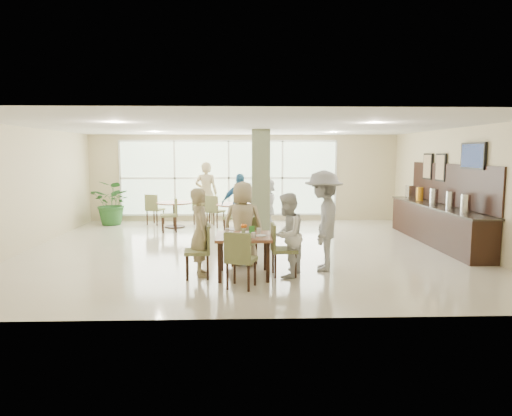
{
  "coord_description": "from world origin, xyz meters",
  "views": [
    {
      "loc": [
        -0.1,
        -10.39,
        2.21
      ],
      "look_at": [
        0.2,
        -1.2,
        1.1
      ],
      "focal_mm": 32.0,
      "sensor_mm": 36.0,
      "label": 1
    }
  ],
  "objects_px": {
    "adult_a": "(239,204)",
    "teen_far": "(243,224)",
    "potted_plant": "(113,203)",
    "teen_standing": "(323,221)",
    "teen_left": "(201,232)",
    "adult_standing": "(206,193)",
    "adult_b": "(268,204)",
    "teen_right": "(287,235)",
    "round_table_left": "(175,208)",
    "round_table_right": "(236,210)",
    "buffet_counter": "(437,221)",
    "main_table": "(244,240)"
  },
  "relations": [
    {
      "from": "teen_far",
      "to": "potted_plant",
      "type": "bearing_deg",
      "value": -39.26
    },
    {
      "from": "teen_far",
      "to": "adult_b",
      "type": "height_order",
      "value": "teen_far"
    },
    {
      "from": "teen_right",
      "to": "adult_standing",
      "type": "relative_size",
      "value": 0.78
    },
    {
      "from": "potted_plant",
      "to": "teen_standing",
      "type": "bearing_deg",
      "value": -45.92
    },
    {
      "from": "teen_left",
      "to": "potted_plant",
      "type": "bearing_deg",
      "value": 16.14
    },
    {
      "from": "round_table_right",
      "to": "adult_standing",
      "type": "height_order",
      "value": "adult_standing"
    },
    {
      "from": "teen_far",
      "to": "teen_standing",
      "type": "relative_size",
      "value": 0.88
    },
    {
      "from": "round_table_right",
      "to": "teen_standing",
      "type": "xyz_separation_m",
      "value": [
        1.68,
        -4.66,
        0.36
      ]
    },
    {
      "from": "adult_a",
      "to": "teen_far",
      "type": "bearing_deg",
      "value": -93.53
    },
    {
      "from": "buffet_counter",
      "to": "adult_b",
      "type": "relative_size",
      "value": 3.16
    },
    {
      "from": "adult_b",
      "to": "potted_plant",
      "type": "bearing_deg",
      "value": -77.05
    },
    {
      "from": "teen_left",
      "to": "teen_standing",
      "type": "xyz_separation_m",
      "value": [
        2.28,
        0.3,
        0.15
      ]
    },
    {
      "from": "adult_a",
      "to": "round_table_left",
      "type": "bearing_deg",
      "value": 142.06
    },
    {
      "from": "adult_b",
      "to": "teen_right",
      "type": "bearing_deg",
      "value": 25.36
    },
    {
      "from": "adult_b",
      "to": "adult_standing",
      "type": "bearing_deg",
      "value": -96.41
    },
    {
      "from": "potted_plant",
      "to": "adult_standing",
      "type": "bearing_deg",
      "value": 2.67
    },
    {
      "from": "potted_plant",
      "to": "teen_right",
      "type": "height_order",
      "value": "teen_right"
    },
    {
      "from": "teen_left",
      "to": "adult_standing",
      "type": "height_order",
      "value": "adult_standing"
    },
    {
      "from": "teen_far",
      "to": "round_table_right",
      "type": "bearing_deg",
      "value": -74.21
    },
    {
      "from": "adult_a",
      "to": "teen_left",
      "type": "bearing_deg",
      "value": -104.13
    },
    {
      "from": "round_table_right",
      "to": "adult_standing",
      "type": "xyz_separation_m",
      "value": [
        -0.95,
        1.16,
        0.39
      ]
    },
    {
      "from": "potted_plant",
      "to": "adult_standing",
      "type": "height_order",
      "value": "adult_standing"
    },
    {
      "from": "potted_plant",
      "to": "teen_far",
      "type": "distance_m",
      "value": 6.59
    },
    {
      "from": "main_table",
      "to": "buffet_counter",
      "type": "xyz_separation_m",
      "value": [
        4.76,
        2.87,
        -0.11
      ]
    },
    {
      "from": "buffet_counter",
      "to": "adult_standing",
      "type": "bearing_deg",
      "value": 150.37
    },
    {
      "from": "round_table_right",
      "to": "buffet_counter",
      "type": "bearing_deg",
      "value": -23.95
    },
    {
      "from": "potted_plant",
      "to": "adult_a",
      "type": "distance_m",
      "value": 4.3
    },
    {
      "from": "teen_right",
      "to": "main_table",
      "type": "bearing_deg",
      "value": -69.6
    },
    {
      "from": "teen_standing",
      "to": "adult_a",
      "type": "xyz_separation_m",
      "value": [
        -1.59,
        3.9,
        -0.12
      ]
    },
    {
      "from": "teen_far",
      "to": "main_table",
      "type": "bearing_deg",
      "value": 104.03
    },
    {
      "from": "teen_right",
      "to": "teen_standing",
      "type": "bearing_deg",
      "value": 143.97
    },
    {
      "from": "buffet_counter",
      "to": "teen_standing",
      "type": "distance_m",
      "value": 4.1
    },
    {
      "from": "teen_right",
      "to": "teen_standing",
      "type": "xyz_separation_m",
      "value": [
        0.73,
        0.44,
        0.19
      ]
    },
    {
      "from": "main_table",
      "to": "buffet_counter",
      "type": "relative_size",
      "value": 0.21
    },
    {
      "from": "buffet_counter",
      "to": "adult_standing",
      "type": "xyz_separation_m",
      "value": [
        -5.89,
        3.35,
        0.42
      ]
    },
    {
      "from": "adult_a",
      "to": "potted_plant",
      "type": "bearing_deg",
      "value": 150.67
    },
    {
      "from": "teen_left",
      "to": "adult_standing",
      "type": "distance_m",
      "value": 6.13
    },
    {
      "from": "teen_left",
      "to": "adult_b",
      "type": "bearing_deg",
      "value": -28.91
    },
    {
      "from": "main_table",
      "to": "teen_far",
      "type": "relative_size",
      "value": 0.59
    },
    {
      "from": "teen_right",
      "to": "adult_a",
      "type": "distance_m",
      "value": 4.42
    },
    {
      "from": "teen_right",
      "to": "teen_left",
      "type": "bearing_deg",
      "value": -72.12
    },
    {
      "from": "round_table_left",
      "to": "adult_a",
      "type": "xyz_separation_m",
      "value": [
        1.95,
        -1.27,
        0.27
      ]
    },
    {
      "from": "teen_left",
      "to": "teen_right",
      "type": "bearing_deg",
      "value": -107.16
    },
    {
      "from": "potted_plant",
      "to": "teen_right",
      "type": "distance_m",
      "value": 7.76
    },
    {
      "from": "round_table_left",
      "to": "teen_far",
      "type": "bearing_deg",
      "value": -66.83
    },
    {
      "from": "teen_left",
      "to": "adult_a",
      "type": "relative_size",
      "value": 0.96
    },
    {
      "from": "teen_right",
      "to": "adult_a",
      "type": "xyz_separation_m",
      "value": [
        -0.86,
        4.33,
        0.07
      ]
    },
    {
      "from": "potted_plant",
      "to": "adult_b",
      "type": "xyz_separation_m",
      "value": [
        4.72,
        -0.99,
        0.06
      ]
    },
    {
      "from": "main_table",
      "to": "teen_standing",
      "type": "bearing_deg",
      "value": 15.06
    },
    {
      "from": "teen_far",
      "to": "adult_a",
      "type": "relative_size",
      "value": 1.0
    }
  ]
}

